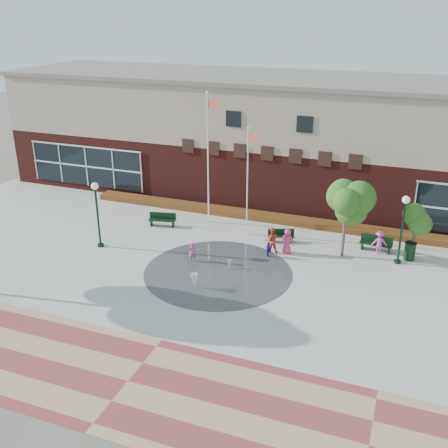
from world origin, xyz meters
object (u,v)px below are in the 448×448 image
(flagpole_right, at_px, (248,176))
(child_splash, at_px, (192,252))
(trash_can, at_px, (410,251))
(bench_left, at_px, (162,222))
(flagpole_left, at_px, (209,153))

(flagpole_right, distance_m, child_splash, 6.22)
(trash_can, bearing_deg, bench_left, -177.92)
(flagpole_left, distance_m, bench_left, 5.74)
(bench_left, bearing_deg, flagpole_left, 20.51)
(flagpole_left, height_order, trash_can, flagpole_left)
(flagpole_right, relative_size, child_splash, 5.86)
(child_splash, bearing_deg, flagpole_left, -116.60)
(bench_left, bearing_deg, flagpole_right, -5.72)
(bench_left, distance_m, trash_can, 16.13)
(flagpole_right, xyz_separation_m, trash_can, (10.21, -0.09, -3.46))
(flagpole_right, relative_size, bench_left, 3.76)
(flagpole_left, distance_m, child_splash, 7.53)
(trash_can, distance_m, child_splash, 12.94)
(trash_can, bearing_deg, flagpole_right, 179.47)
(child_splash, bearing_deg, bench_left, -84.89)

